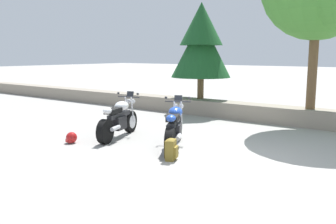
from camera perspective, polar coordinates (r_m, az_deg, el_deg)
ground_plane at (r=7.81m, az=10.07°, el=-7.62°), size 120.00×120.00×0.00m
stone_wall at (r=12.14m, az=20.25°, el=-0.72°), size 36.00×0.80×0.55m
motorcycle_white_near_left at (r=9.83m, az=-7.71°, el=-1.19°), size 0.90×2.02×1.18m
motorcycle_blue_centre at (r=8.74m, az=1.05°, el=-2.40°), size 1.16×1.90×1.18m
rider_backpack at (r=7.71m, az=0.49°, el=-5.81°), size 0.33×0.35×0.47m
rider_helmet at (r=9.51m, az=-14.95°, el=-3.92°), size 0.28×0.28×0.28m
pine_tree_far_left at (r=13.82m, az=5.23°, el=10.94°), size 2.23×2.23×3.56m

